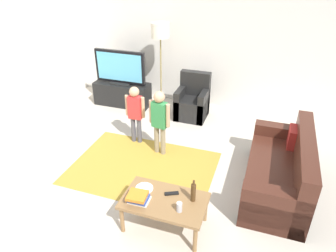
{
  "coord_description": "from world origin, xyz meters",
  "views": [
    {
      "loc": [
        1.36,
        -3.34,
        3.0
      ],
      "look_at": [
        0.0,
        0.6,
        0.65
      ],
      "focal_mm": 33.61,
      "sensor_mm": 36.0,
      "label": 1
    }
  ],
  "objects_px": {
    "book_stack": "(138,198)",
    "child_center": "(160,117)",
    "armchair": "(193,103)",
    "plate": "(144,188)",
    "child_near_tv": "(135,110)",
    "tv": "(120,68)",
    "couch": "(283,173)",
    "tv_stand": "(123,94)",
    "floor_lamp": "(160,35)",
    "bottle": "(193,192)",
    "tv_remote": "(172,193)",
    "coffee_table": "(164,203)",
    "soda_can": "(179,207)"
  },
  "relations": [
    {
      "from": "tv_stand",
      "to": "bottle",
      "type": "distance_m",
      "value": 3.75
    },
    {
      "from": "tv_remote",
      "to": "soda_can",
      "type": "bearing_deg",
      "value": -80.8
    },
    {
      "from": "bottle",
      "to": "child_center",
      "type": "bearing_deg",
      "value": 123.84
    },
    {
      "from": "tv_stand",
      "to": "coffee_table",
      "type": "bearing_deg",
      "value": -55.78
    },
    {
      "from": "tv_stand",
      "to": "book_stack",
      "type": "distance_m",
      "value": 3.6
    },
    {
      "from": "floor_lamp",
      "to": "plate",
      "type": "distance_m",
      "value": 3.37
    },
    {
      "from": "tv_stand",
      "to": "child_center",
      "type": "relative_size",
      "value": 1.08
    },
    {
      "from": "tv",
      "to": "bottle",
      "type": "distance_m",
      "value": 3.74
    },
    {
      "from": "bottle",
      "to": "plate",
      "type": "bearing_deg",
      "value": 180.0
    },
    {
      "from": "tv_stand",
      "to": "book_stack",
      "type": "relative_size",
      "value": 4.68
    },
    {
      "from": "floor_lamp",
      "to": "bottle",
      "type": "relative_size",
      "value": 6.04
    },
    {
      "from": "bottle",
      "to": "plate",
      "type": "xyz_separation_m",
      "value": [
        -0.62,
        0.0,
        -0.12
      ]
    },
    {
      "from": "couch",
      "to": "child_center",
      "type": "bearing_deg",
      "value": 170.87
    },
    {
      "from": "plate",
      "to": "bottle",
      "type": "bearing_deg",
      "value": 0.0
    },
    {
      "from": "tv",
      "to": "child_near_tv",
      "type": "xyz_separation_m",
      "value": [
        0.92,
        -1.29,
        -0.22
      ]
    },
    {
      "from": "tv",
      "to": "child_near_tv",
      "type": "distance_m",
      "value": 1.6
    },
    {
      "from": "tv_stand",
      "to": "tv",
      "type": "distance_m",
      "value": 0.6
    },
    {
      "from": "tv_stand",
      "to": "child_center",
      "type": "xyz_separation_m",
      "value": [
        1.43,
        -1.51,
        0.43
      ]
    },
    {
      "from": "child_center",
      "to": "bottle",
      "type": "height_order",
      "value": "child_center"
    },
    {
      "from": "couch",
      "to": "child_center",
      "type": "xyz_separation_m",
      "value": [
        -1.94,
        0.31,
        0.38
      ]
    },
    {
      "from": "armchair",
      "to": "book_stack",
      "type": "xyz_separation_m",
      "value": [
        0.17,
        -3.09,
        0.18
      ]
    },
    {
      "from": "tv",
      "to": "armchair",
      "type": "distance_m",
      "value": 1.68
    },
    {
      "from": "floor_lamp",
      "to": "tv_remote",
      "type": "xyz_separation_m",
      "value": [
        1.25,
        -3.03,
        -1.11
      ]
    },
    {
      "from": "armchair",
      "to": "tv_remote",
      "type": "xyz_separation_m",
      "value": [
        0.5,
        -2.84,
        0.13
      ]
    },
    {
      "from": "tv_stand",
      "to": "child_near_tv",
      "type": "xyz_separation_m",
      "value": [
        0.92,
        -1.32,
        0.38
      ]
    },
    {
      "from": "bottle",
      "to": "soda_can",
      "type": "height_order",
      "value": "bottle"
    },
    {
      "from": "coffee_table",
      "to": "tv_remote",
      "type": "xyz_separation_m",
      "value": [
        0.05,
        0.12,
        0.06
      ]
    },
    {
      "from": "tv_stand",
      "to": "child_near_tv",
      "type": "distance_m",
      "value": 1.65
    },
    {
      "from": "child_center",
      "to": "child_near_tv",
      "type": "bearing_deg",
      "value": 159.0
    },
    {
      "from": "tv_stand",
      "to": "child_near_tv",
      "type": "bearing_deg",
      "value": -55.14
    },
    {
      "from": "tv_stand",
      "to": "floor_lamp",
      "type": "distance_m",
      "value": 1.56
    },
    {
      "from": "bottle",
      "to": "tv_remote",
      "type": "relative_size",
      "value": 1.73
    },
    {
      "from": "tv",
      "to": "soda_can",
      "type": "height_order",
      "value": "tv"
    },
    {
      "from": "child_near_tv",
      "to": "couch",
      "type": "bearing_deg",
      "value": -11.71
    },
    {
      "from": "floor_lamp",
      "to": "coffee_table",
      "type": "bearing_deg",
      "value": -69.19
    },
    {
      "from": "child_center",
      "to": "coffee_table",
      "type": "bearing_deg",
      "value": -67.67
    },
    {
      "from": "coffee_table",
      "to": "book_stack",
      "type": "distance_m",
      "value": 0.32
    },
    {
      "from": "floor_lamp",
      "to": "bottle",
      "type": "bearing_deg",
      "value": -63.56
    },
    {
      "from": "book_stack",
      "to": "tv_stand",
      "type": "bearing_deg",
      "value": 119.41
    },
    {
      "from": "floor_lamp",
      "to": "child_center",
      "type": "bearing_deg",
      "value": -70.58
    },
    {
      "from": "tv_remote",
      "to": "bottle",
      "type": "bearing_deg",
      "value": -30.35
    },
    {
      "from": "child_center",
      "to": "armchair",
      "type": "bearing_deg",
      "value": 83.77
    },
    {
      "from": "floor_lamp",
      "to": "tv_remote",
      "type": "bearing_deg",
      "value": -67.63
    },
    {
      "from": "armchair",
      "to": "plate",
      "type": "distance_m",
      "value": 2.87
    },
    {
      "from": "tv_stand",
      "to": "coffee_table",
      "type": "relative_size",
      "value": 1.2
    },
    {
      "from": "floor_lamp",
      "to": "child_center",
      "type": "xyz_separation_m",
      "value": [
        0.59,
        -1.66,
        -0.88
      ]
    },
    {
      "from": "couch",
      "to": "book_stack",
      "type": "bearing_deg",
      "value": -141.03
    },
    {
      "from": "tv",
      "to": "coffee_table",
      "type": "bearing_deg",
      "value": -55.6
    },
    {
      "from": "bottle",
      "to": "floor_lamp",
      "type": "bearing_deg",
      "value": 116.44
    },
    {
      "from": "book_stack",
      "to": "child_center",
      "type": "bearing_deg",
      "value": 101.64
    }
  ]
}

